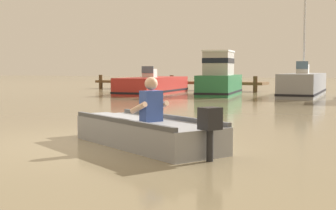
# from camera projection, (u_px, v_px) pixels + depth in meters

# --- Properties ---
(ground_plane) EXTENTS (120.00, 120.00, 0.00)m
(ground_plane) POSITION_uv_depth(u_px,v_px,m) (83.00, 143.00, 8.49)
(ground_plane) COLOR #7A6B4C
(wooden_dock) EXTENTS (11.07, 1.64, 1.05)m
(wooden_dock) POSITION_uv_depth(u_px,v_px,m) (177.00, 82.00, 29.09)
(wooden_dock) COLOR brown
(wooden_dock) RESTS_ON ground
(rowboat_with_person) EXTENTS (3.49, 2.40, 1.19)m
(rowboat_with_person) POSITION_uv_depth(u_px,v_px,m) (144.00, 131.00, 8.20)
(rowboat_with_person) COLOR gray
(rowboat_with_person) RESTS_ON ground
(moored_boat_red) EXTENTS (2.50, 6.19, 1.44)m
(moored_boat_red) POSITION_uv_depth(u_px,v_px,m) (153.00, 86.00, 25.13)
(moored_boat_red) COLOR #B72D28
(moored_boat_red) RESTS_ON ground
(moored_boat_green) EXTENTS (2.36, 4.76, 2.19)m
(moored_boat_green) POSITION_uv_depth(u_px,v_px,m) (220.00, 79.00, 23.37)
(moored_boat_green) COLOR #287042
(moored_boat_green) RESTS_ON ground
(moored_boat_grey) EXTENTS (2.07, 6.75, 4.84)m
(moored_boat_grey) POSITION_uv_depth(u_px,v_px,m) (304.00, 85.00, 22.93)
(moored_boat_grey) COLOR gray
(moored_boat_grey) RESTS_ON ground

